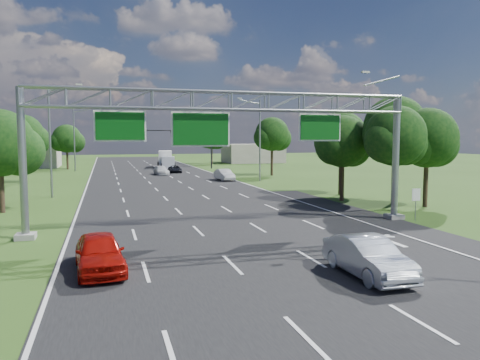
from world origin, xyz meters
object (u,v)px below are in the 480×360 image
object	(u,v)px
sign_gantry	(231,112)
traffic_signal	(191,139)
red_coupe	(100,253)
box_truck	(166,160)
regulatory_sign	(416,198)
silver_sedan	(368,257)

from	to	relation	value
sign_gantry	traffic_signal	distance (m)	53.51
traffic_signal	red_coupe	distance (m)	62.31
sign_gantry	box_truck	distance (m)	58.63
regulatory_sign	silver_sedan	bearing A→B (deg)	-133.92
box_truck	red_coupe	bearing A→B (deg)	-92.26
red_coupe	box_truck	xyz separation A→B (m)	(10.90, 65.68, 0.66)
sign_gantry	silver_sedan	world-z (taller)	sign_gantry
regulatory_sign	silver_sedan	size ratio (longest dim) A/B	0.45
red_coupe	box_truck	bearing A→B (deg)	76.00
sign_gantry	box_truck	world-z (taller)	sign_gantry
sign_gantry	red_coupe	distance (m)	12.18
red_coupe	silver_sedan	bearing A→B (deg)	-24.18
silver_sedan	sign_gantry	bearing A→B (deg)	102.98
silver_sedan	box_truck	xyz separation A→B (m)	(0.91, 69.23, 0.67)
silver_sedan	box_truck	world-z (taller)	box_truck
silver_sedan	box_truck	size ratio (longest dim) A/B	0.57
traffic_signal	red_coupe	xyz separation A→B (m)	(-14.64, -60.41, -4.39)
traffic_signal	sign_gantry	bearing A→B (deg)	-97.68
red_coupe	box_truck	size ratio (longest dim) A/B	0.56
red_coupe	silver_sedan	distance (m)	10.60
sign_gantry	red_coupe	world-z (taller)	sign_gantry
sign_gantry	silver_sedan	distance (m)	12.80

